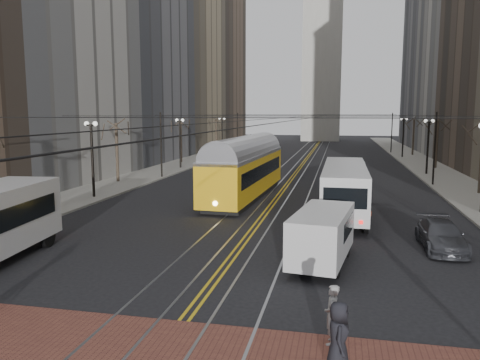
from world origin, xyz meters
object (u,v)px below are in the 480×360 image
at_px(rear_bus, 344,190).
at_px(pedestrian_a, 338,336).
at_px(sedan_parked, 441,235).
at_px(pedestrian_b, 332,314).
at_px(streetcar, 245,174).
at_px(cargo_van, 322,238).
at_px(sedan_grey, 335,173).
at_px(sedan_silver, 357,169).

bearing_deg(rear_bus, pedestrian_a, -90.57).
relative_size(sedan_parked, pedestrian_b, 2.68).
xyz_separation_m(rear_bus, pedestrian_b, (-0.46, -17.79, -0.70)).
relative_size(streetcar, cargo_van, 2.92).
xyz_separation_m(streetcar, pedestrian_b, (7.04, -22.74, -0.95)).
bearing_deg(pedestrian_a, sedan_grey, -2.46).
bearing_deg(pedestrian_b, sedan_parked, 162.10).
relative_size(rear_bus, pedestrian_a, 6.68).
height_order(cargo_van, pedestrian_b, cargo_van).
relative_size(streetcar, pedestrian_b, 9.00).
distance_m(cargo_van, sedan_silver, 29.68).
height_order(pedestrian_a, pedestrian_b, pedestrian_a).
distance_m(rear_bus, sedan_silver, 18.94).
bearing_deg(cargo_van, rear_bus, 92.84).
height_order(streetcar, sedan_grey, streetcar).
bearing_deg(pedestrian_a, pedestrian_b, 4.43).
bearing_deg(sedan_parked, rear_bus, 121.38).
xyz_separation_m(cargo_van, pedestrian_b, (0.54, -7.08, -0.30)).
bearing_deg(pedestrian_b, sedan_grey, -172.37).
relative_size(rear_bus, sedan_parked, 2.62).
bearing_deg(cargo_van, pedestrian_b, -77.44).
xyz_separation_m(sedan_grey, sedan_silver, (2.16, 4.12, -0.06)).
distance_m(sedan_silver, pedestrian_a, 38.08).
bearing_deg(sedan_silver, streetcar, -126.01).
xyz_separation_m(streetcar, rear_bus, (7.50, -4.95, -0.25)).
bearing_deg(sedan_silver, pedestrian_a, -95.93).
bearing_deg(pedestrian_b, pedestrian_a, 14.81).
bearing_deg(sedan_parked, pedestrian_a, -112.43).
relative_size(sedan_grey, pedestrian_a, 2.73).
height_order(sedan_silver, sedan_parked, sedan_silver).
distance_m(sedan_parked, pedestrian_b, 11.73).
bearing_deg(cargo_van, pedestrian_a, -76.90).
relative_size(sedan_grey, pedestrian_b, 2.88).
xyz_separation_m(cargo_van, sedan_parked, (5.50, 3.55, -0.50)).
height_order(sedan_grey, sedan_parked, sedan_grey).
height_order(cargo_van, pedestrian_a, cargo_van).
distance_m(cargo_van, pedestrian_a, 8.50).
bearing_deg(cargo_van, streetcar, 120.72).
xyz_separation_m(rear_bus, pedestrian_a, (-0.27, -19.17, -0.66)).
xyz_separation_m(pedestrian_a, pedestrian_b, (-0.19, 1.39, -0.04)).
bearing_deg(pedestrian_a, cargo_van, 1.65).
bearing_deg(sedan_grey, cargo_van, -89.65).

